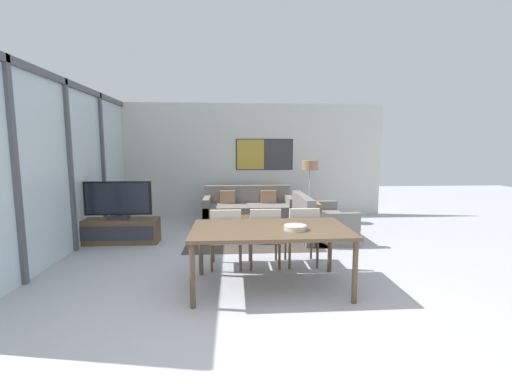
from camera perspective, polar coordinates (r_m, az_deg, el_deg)
The scene contains 15 objects.
ground_plane at distance 3.40m, azimuth 1.83°, elevation -22.83°, with size 24.00×24.00×0.00m, color #B2B2B7.
wall_back at distance 8.59m, azimuth -1.77°, elevation 5.30°, with size 6.94×0.09×2.80m.
window_wall_left at distance 6.34m, azimuth -28.83°, elevation 4.85°, with size 0.07×5.66×2.80m.
area_rug at distance 6.67m, azimuth -0.74°, elevation -7.47°, with size 2.40×2.12×0.01m.
tv_console at distance 6.67m, azimuth -21.79°, elevation -6.06°, with size 1.39×0.39×0.45m.
television at distance 6.56m, azimuth -22.02°, elevation -1.29°, with size 1.18×0.20×0.68m.
sofa_main at distance 7.96m, azimuth -1.28°, elevation -3.06°, with size 2.03×0.94×0.82m.
sofa_side at distance 6.70m, azimuth 10.36°, elevation -5.17°, with size 0.94×1.47×0.82m.
coffee_table at distance 6.61m, azimuth -0.74°, elevation -5.34°, with size 1.08×1.08×0.34m.
dining_table at distance 4.16m, azimuth 2.39°, elevation -6.79°, with size 1.89×1.10×0.75m.
dining_chair_left at distance 4.89m, azimuth -5.01°, elevation -7.14°, with size 0.46×0.46×0.87m.
dining_chair_centre at distance 4.92m, azimuth 1.44°, elevation -7.03°, with size 0.46×0.46×0.87m.
dining_chair_right at distance 5.02m, azimuth 7.71°, elevation -6.81°, with size 0.46×0.46×0.87m.
fruit_bowl at distance 4.05m, azimuth 6.54°, elevation -5.84°, with size 0.27×0.27×0.06m.
floor_lamp at distance 7.92m, azimuth 8.98°, elevation 3.76°, with size 0.37×0.37×1.43m.
Camera 1 is at (-0.30, -2.92, 1.71)m, focal length 24.00 mm.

